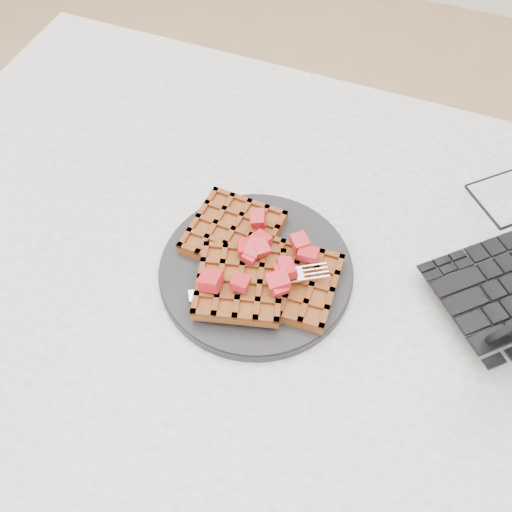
# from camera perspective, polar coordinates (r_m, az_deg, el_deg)

# --- Properties ---
(ground) EXTENTS (4.00, 4.00, 0.00)m
(ground) POSITION_cam_1_polar(r_m,az_deg,el_deg) (1.42, 2.05, -18.79)
(ground) COLOR tan
(ground) RESTS_ON ground
(table) EXTENTS (1.20, 0.80, 0.75)m
(table) POSITION_cam_1_polar(r_m,az_deg,el_deg) (0.83, 3.34, -6.49)
(table) COLOR silver
(table) RESTS_ON ground
(plate) EXTENTS (0.25, 0.25, 0.02)m
(plate) POSITION_cam_1_polar(r_m,az_deg,el_deg) (0.72, 0.00, -1.45)
(plate) COLOR black
(plate) RESTS_ON table
(waffles) EXTENTS (0.21, 0.19, 0.03)m
(waffles) POSITION_cam_1_polar(r_m,az_deg,el_deg) (0.71, -0.10, -0.83)
(waffles) COLOR brown
(waffles) RESTS_ON plate
(strawberry_pile) EXTENTS (0.15, 0.15, 0.02)m
(strawberry_pile) POSITION_cam_1_polar(r_m,az_deg,el_deg) (0.69, 0.00, 0.67)
(strawberry_pile) COLOR #9A000C
(strawberry_pile) RESTS_ON waffles
(fork) EXTENTS (0.17, 0.11, 0.02)m
(fork) POSITION_cam_1_polar(r_m,az_deg,el_deg) (0.69, 1.29, -3.12)
(fork) COLOR silver
(fork) RESTS_ON plate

